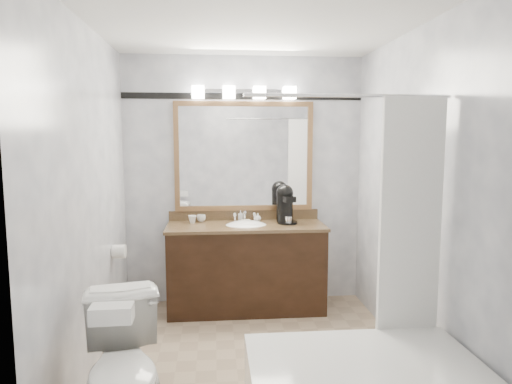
# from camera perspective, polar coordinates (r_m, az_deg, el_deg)

# --- Properties ---
(room) EXTENTS (2.42, 2.62, 2.52)m
(room) POSITION_cam_1_polar(r_m,az_deg,el_deg) (3.37, -0.09, -0.73)
(room) COLOR tan
(room) RESTS_ON ground
(vanity) EXTENTS (1.53, 0.58, 0.97)m
(vanity) POSITION_cam_1_polar(r_m,az_deg,el_deg) (4.53, -1.25, -9.17)
(vanity) COLOR black
(vanity) RESTS_ON ground
(mirror) EXTENTS (1.40, 0.04, 1.10)m
(mirror) POSITION_cam_1_polar(r_m,az_deg,el_deg) (4.63, -1.51, 4.46)
(mirror) COLOR #966B43
(mirror) RESTS_ON room
(vanity_light_bar) EXTENTS (1.02, 0.14, 0.12)m
(vanity_light_bar) POSITION_cam_1_polar(r_m,az_deg,el_deg) (4.59, -1.49, 12.36)
(vanity_light_bar) COLOR silver
(vanity_light_bar) RESTS_ON room
(accent_stripe) EXTENTS (2.40, 0.01, 0.06)m
(accent_stripe) POSITION_cam_1_polar(r_m,az_deg,el_deg) (4.65, -1.54, 11.87)
(accent_stripe) COLOR black
(accent_stripe) RESTS_ON room
(bathtub) EXTENTS (1.30, 0.75, 1.96)m
(bathtub) POSITION_cam_1_polar(r_m,az_deg,el_deg) (2.94, 13.32, -22.13)
(bathtub) COLOR white
(bathtub) RESTS_ON ground
(tp_roll) EXTENTS (0.11, 0.12, 0.12)m
(tp_roll) POSITION_cam_1_polar(r_m,az_deg,el_deg) (4.20, -16.73, -7.13)
(tp_roll) COLOR white
(tp_roll) RESTS_ON room
(toilet) EXTENTS (0.60, 0.85, 0.79)m
(toilet) POSITION_cam_1_polar(r_m,az_deg,el_deg) (2.82, -16.16, -20.93)
(toilet) COLOR white
(toilet) RESTS_ON ground
(tissue_box) EXTENTS (0.21, 0.12, 0.08)m
(tissue_box) POSITION_cam_1_polar(r_m,az_deg,el_deg) (2.43, -17.59, -14.29)
(tissue_box) COLOR white
(tissue_box) RESTS_ON toilet
(coffee_maker) EXTENTS (0.20, 0.25, 0.38)m
(coffee_maker) POSITION_cam_1_polar(r_m,az_deg,el_deg) (4.52, 3.66, -1.40)
(coffee_maker) COLOR black
(coffee_maker) RESTS_ON vanity
(cup_left) EXTENTS (0.11, 0.11, 0.07)m
(cup_left) POSITION_cam_1_polar(r_m,az_deg,el_deg) (4.62, -6.86, -3.27)
(cup_left) COLOR white
(cup_left) RESTS_ON vanity
(cup_right) EXTENTS (0.10, 0.10, 0.07)m
(cup_right) POSITION_cam_1_polar(r_m,az_deg,el_deg) (4.57, -7.95, -3.38)
(cup_right) COLOR white
(cup_right) RESTS_ON vanity
(soap_bottle_a) EXTENTS (0.05, 0.05, 0.10)m
(soap_bottle_a) POSITION_cam_1_polar(r_m,az_deg,el_deg) (4.64, -1.95, -2.96)
(soap_bottle_a) COLOR white
(soap_bottle_a) RESTS_ON vanity
(soap_bottle_b) EXTENTS (0.07, 0.07, 0.08)m
(soap_bottle_b) POSITION_cam_1_polar(r_m,az_deg,el_deg) (4.61, 0.22, -3.17)
(soap_bottle_b) COLOR white
(soap_bottle_b) RESTS_ON vanity
(soap_bar) EXTENTS (0.09, 0.07, 0.03)m
(soap_bar) POSITION_cam_1_polar(r_m,az_deg,el_deg) (4.55, -1.30, -3.65)
(soap_bar) COLOR beige
(soap_bar) RESTS_ON vanity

